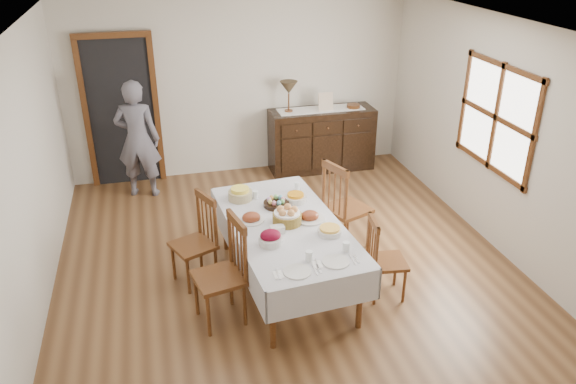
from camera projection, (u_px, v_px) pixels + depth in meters
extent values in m
plane|color=brown|center=(290.00, 273.00, 6.17)|extent=(6.00, 6.00, 0.00)
cube|color=white|center=(291.00, 32.00, 5.04)|extent=(5.00, 6.00, 0.02)
cube|color=beige|center=(240.00, 87.00, 8.22)|extent=(5.00, 0.02, 2.60)
cube|color=beige|center=(431.00, 378.00, 2.99)|extent=(5.00, 0.02, 2.60)
cube|color=beige|center=(22.00, 191.00, 5.05)|extent=(0.02, 6.00, 2.60)
cube|color=beige|center=(511.00, 143.00, 6.16)|extent=(0.02, 6.00, 2.60)
cube|color=white|center=(497.00, 117.00, 6.33)|extent=(0.02, 1.30, 1.10)
cube|color=#552E15|center=(496.00, 117.00, 6.33)|extent=(0.03, 1.46, 1.26)
cube|color=black|center=(122.00, 113.00, 7.92)|extent=(0.90, 0.06, 2.10)
cube|color=#552E15|center=(122.00, 114.00, 7.90)|extent=(1.04, 0.08, 2.18)
cube|color=silver|center=(285.00, 225.00, 5.69)|extent=(1.22, 2.17, 0.04)
cylinder|color=#552E15|center=(273.00, 317.00, 4.96)|extent=(0.06, 0.06, 0.67)
cylinder|color=#552E15|center=(360.00, 298.00, 5.22)|extent=(0.06, 0.06, 0.67)
cylinder|color=#552E15|center=(225.00, 224.00, 6.50)|extent=(0.06, 0.06, 0.67)
cylinder|color=#552E15|center=(295.00, 212.00, 6.75)|extent=(0.06, 0.06, 0.67)
cube|color=silver|center=(235.00, 246.00, 5.60)|extent=(0.20, 2.12, 0.32)
cube|color=silver|center=(333.00, 229.00, 5.91)|extent=(0.20, 2.12, 0.32)
cube|color=silver|center=(325.00, 296.00, 4.86)|extent=(1.08, 0.11, 0.32)
cube|color=silver|center=(256.00, 195.00, 6.65)|extent=(1.08, 0.11, 0.32)
cube|color=#552E15|center=(219.00, 278.00, 5.26)|extent=(0.53, 0.53, 0.04)
cylinder|color=#552E15|center=(196.00, 295.00, 5.44)|extent=(0.04, 0.04, 0.46)
cylinder|color=#552E15|center=(208.00, 316.00, 5.15)|extent=(0.04, 0.04, 0.46)
cylinder|color=#552E15|center=(231.00, 285.00, 5.58)|extent=(0.04, 0.04, 0.46)
cylinder|color=#552E15|center=(245.00, 305.00, 5.29)|extent=(0.04, 0.04, 0.46)
cylinder|color=#552E15|center=(230.00, 237.00, 5.36)|extent=(0.04, 0.04, 0.59)
cylinder|color=#552E15|center=(245.00, 256.00, 5.06)|extent=(0.04, 0.04, 0.59)
cube|color=#552E15|center=(237.00, 222.00, 5.10)|extent=(0.13, 0.42, 0.08)
cylinder|color=#552E15|center=(234.00, 243.00, 5.30)|extent=(0.02, 0.02, 0.49)
cylinder|color=#552E15|center=(238.00, 248.00, 5.22)|extent=(0.02, 0.02, 0.49)
cylinder|color=#552E15|center=(242.00, 253.00, 5.14)|extent=(0.02, 0.02, 0.49)
cube|color=#552E15|center=(193.00, 246.00, 5.86)|extent=(0.53, 0.53, 0.04)
cylinder|color=#552E15|center=(174.00, 263.00, 5.99)|extent=(0.03, 0.03, 0.42)
cylinder|color=#552E15|center=(188.00, 276.00, 5.75)|extent=(0.03, 0.03, 0.42)
cylinder|color=#552E15|center=(201.00, 253.00, 6.17)|extent=(0.03, 0.03, 0.42)
cylinder|color=#552E15|center=(216.00, 266.00, 5.93)|extent=(0.03, 0.03, 0.42)
cylinder|color=#552E15|center=(199.00, 212.00, 5.97)|extent=(0.04, 0.04, 0.54)
cylinder|color=#552E15|center=(215.00, 224.00, 5.72)|extent=(0.04, 0.04, 0.54)
cube|color=#552E15|center=(205.00, 198.00, 5.74)|extent=(0.19, 0.37, 0.08)
cylinder|color=#552E15|center=(203.00, 216.00, 5.92)|extent=(0.02, 0.02, 0.45)
cylinder|color=#552E15|center=(207.00, 219.00, 5.85)|extent=(0.02, 0.02, 0.45)
cylinder|color=#552E15|center=(211.00, 223.00, 5.79)|extent=(0.02, 0.02, 0.45)
cube|color=#552E15|center=(387.00, 262.00, 5.66)|extent=(0.41, 0.41, 0.04)
cylinder|color=#552E15|center=(404.00, 286.00, 5.63)|extent=(0.03, 0.03, 0.38)
cylinder|color=#552E15|center=(395.00, 270.00, 5.90)|extent=(0.03, 0.03, 0.38)
cylinder|color=#552E15|center=(375.00, 289.00, 5.60)|extent=(0.03, 0.03, 0.38)
cylinder|color=#552E15|center=(368.00, 272.00, 5.87)|extent=(0.03, 0.03, 0.38)
cylinder|color=#552E15|center=(377.00, 250.00, 5.39)|extent=(0.04, 0.04, 0.49)
cylinder|color=#552E15|center=(369.00, 234.00, 5.68)|extent=(0.04, 0.04, 0.49)
cube|color=#552E15|center=(374.00, 223.00, 5.44)|extent=(0.08, 0.35, 0.07)
cylinder|color=#552E15|center=(374.00, 247.00, 5.47)|extent=(0.02, 0.02, 0.40)
cylinder|color=#552E15|center=(372.00, 243.00, 5.54)|extent=(0.02, 0.02, 0.40)
cylinder|color=#552E15|center=(370.00, 239.00, 5.61)|extent=(0.02, 0.02, 0.40)
cube|color=#552E15|center=(347.00, 209.00, 6.50)|extent=(0.59, 0.59, 0.04)
cylinder|color=#552E15|center=(368.00, 230.00, 6.57)|extent=(0.04, 0.04, 0.47)
cylinder|color=#552E15|center=(348.00, 218.00, 6.84)|extent=(0.04, 0.04, 0.47)
cylinder|color=#552E15|center=(345.00, 239.00, 6.38)|extent=(0.04, 0.04, 0.47)
cylinder|color=#552E15|center=(324.00, 226.00, 6.65)|extent=(0.04, 0.04, 0.47)
cylinder|color=#552E15|center=(346.00, 196.00, 6.12)|extent=(0.04, 0.04, 0.61)
cylinder|color=#552E15|center=(324.00, 184.00, 6.41)|extent=(0.04, 0.04, 0.61)
cube|color=#552E15|center=(335.00, 169.00, 6.15)|extent=(0.20, 0.42, 0.09)
cylinder|color=#552E15|center=(340.00, 195.00, 6.20)|extent=(0.02, 0.02, 0.50)
cylinder|color=#552E15|center=(334.00, 192.00, 6.27)|extent=(0.02, 0.02, 0.50)
cylinder|color=#552E15|center=(329.00, 189.00, 6.34)|extent=(0.02, 0.02, 0.50)
cube|color=black|center=(321.00, 140.00, 8.60)|extent=(1.58, 0.53, 0.95)
cube|color=black|center=(296.00, 130.00, 8.14)|extent=(0.44, 0.02, 0.19)
sphere|color=brown|center=(297.00, 131.00, 8.12)|extent=(0.03, 0.03, 0.03)
cube|color=black|center=(327.00, 128.00, 8.24)|extent=(0.44, 0.02, 0.19)
sphere|color=brown|center=(328.00, 128.00, 8.22)|extent=(0.03, 0.03, 0.03)
cube|color=black|center=(358.00, 125.00, 8.34)|extent=(0.44, 0.02, 0.19)
sphere|color=brown|center=(358.00, 126.00, 8.33)|extent=(0.03, 0.03, 0.03)
imported|color=slate|center=(137.00, 135.00, 7.60)|extent=(0.62, 0.47, 1.75)
cylinder|color=brown|center=(287.00, 218.00, 5.67)|extent=(0.30, 0.30, 0.11)
cylinder|color=white|center=(287.00, 213.00, 5.64)|extent=(0.27, 0.27, 0.02)
sphere|color=tan|center=(294.00, 209.00, 5.65)|extent=(0.08, 0.08, 0.08)
sphere|color=tan|center=(288.00, 207.00, 5.70)|extent=(0.08, 0.08, 0.08)
sphere|color=tan|center=(280.00, 209.00, 5.65)|extent=(0.08, 0.08, 0.08)
sphere|color=tan|center=(282.00, 213.00, 5.58)|extent=(0.08, 0.08, 0.08)
sphere|color=tan|center=(291.00, 213.00, 5.57)|extent=(0.08, 0.08, 0.08)
cylinder|color=black|center=(276.00, 204.00, 6.02)|extent=(0.28, 0.28, 0.05)
ellipsoid|color=pink|center=(283.00, 199.00, 6.02)|extent=(0.05, 0.05, 0.06)
ellipsoid|color=#66BCD5|center=(280.00, 198.00, 6.06)|extent=(0.05, 0.05, 0.06)
ellipsoid|color=#88DC7C|center=(276.00, 197.00, 6.07)|extent=(0.05, 0.05, 0.06)
ellipsoid|color=gold|center=(271.00, 198.00, 6.05)|extent=(0.05, 0.05, 0.06)
ellipsoid|color=#BA83C4|center=(269.00, 200.00, 6.01)|extent=(0.05, 0.05, 0.06)
ellipsoid|color=#FFEE73|center=(270.00, 202.00, 5.96)|extent=(0.05, 0.05, 0.06)
ellipsoid|color=pink|center=(274.00, 203.00, 5.94)|extent=(0.05, 0.05, 0.06)
ellipsoid|color=#66BCD5|center=(279.00, 203.00, 5.94)|extent=(0.05, 0.05, 0.06)
ellipsoid|color=#88DC7C|center=(283.00, 201.00, 5.97)|extent=(0.05, 0.05, 0.06)
cylinder|color=silver|center=(251.00, 220.00, 5.73)|extent=(0.27, 0.27, 0.02)
ellipsoid|color=maroon|center=(251.00, 217.00, 5.72)|extent=(0.19, 0.16, 0.11)
cylinder|color=silver|center=(310.00, 219.00, 5.76)|extent=(0.31, 0.31, 0.02)
ellipsoid|color=maroon|center=(310.00, 216.00, 5.75)|extent=(0.19, 0.16, 0.11)
cylinder|color=silver|center=(271.00, 241.00, 5.31)|extent=(0.23, 0.23, 0.07)
ellipsoid|color=maroon|center=(271.00, 235.00, 5.29)|extent=(0.20, 0.17, 0.11)
cylinder|color=silver|center=(296.00, 199.00, 6.13)|extent=(0.24, 0.24, 0.06)
cylinder|color=orange|center=(296.00, 195.00, 6.10)|extent=(0.18, 0.18, 0.03)
cylinder|color=tan|center=(240.00, 195.00, 6.16)|extent=(0.26, 0.26, 0.10)
cylinder|color=#FEE449|center=(240.00, 190.00, 6.13)|extent=(0.20, 0.20, 0.04)
cylinder|color=silver|center=(330.00, 232.00, 5.49)|extent=(0.24, 0.24, 0.05)
cylinder|color=#F0B442|center=(330.00, 228.00, 5.47)|extent=(0.20, 0.20, 0.02)
cube|color=silver|center=(277.00, 229.00, 5.51)|extent=(0.15, 0.10, 0.07)
cylinder|color=silver|center=(297.00, 272.00, 4.89)|extent=(0.25, 0.25, 0.01)
cube|color=white|center=(278.00, 275.00, 4.86)|extent=(0.09, 0.13, 0.01)
cube|color=silver|center=(278.00, 274.00, 4.86)|extent=(0.03, 0.16, 0.01)
cube|color=silver|center=(315.00, 269.00, 4.93)|extent=(0.03, 0.18, 0.01)
cube|color=silver|center=(319.00, 269.00, 4.94)|extent=(0.03, 0.14, 0.01)
cylinder|color=white|center=(309.00, 256.00, 5.04)|extent=(0.07, 0.07, 0.10)
cylinder|color=silver|center=(336.00, 262.00, 5.04)|extent=(0.25, 0.25, 0.01)
cube|color=white|center=(318.00, 264.00, 5.00)|extent=(0.09, 0.13, 0.01)
cube|color=silver|center=(318.00, 264.00, 5.00)|extent=(0.03, 0.16, 0.01)
cube|color=silver|center=(352.00, 260.00, 5.07)|extent=(0.03, 0.18, 0.01)
cube|color=silver|center=(357.00, 259.00, 5.08)|extent=(0.03, 0.14, 0.01)
cylinder|color=white|center=(346.00, 247.00, 5.18)|extent=(0.07, 0.07, 0.10)
cylinder|color=white|center=(256.00, 195.00, 6.18)|extent=(0.06, 0.06, 0.09)
cylinder|color=white|center=(297.00, 186.00, 6.36)|extent=(0.06, 0.06, 0.10)
cube|color=white|center=(321.00, 109.00, 8.40)|extent=(1.30, 0.35, 0.01)
cylinder|color=brown|center=(289.00, 111.00, 8.30)|extent=(0.12, 0.12, 0.03)
cylinder|color=brown|center=(289.00, 102.00, 8.23)|extent=(0.02, 0.02, 0.25)
cone|color=#473A25|center=(289.00, 87.00, 8.14)|extent=(0.26, 0.26, 0.18)
cube|color=beige|center=(326.00, 102.00, 8.28)|extent=(0.22, 0.08, 0.28)
cylinder|color=#552E15|center=(353.00, 106.00, 8.45)|extent=(0.20, 0.20, 0.06)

